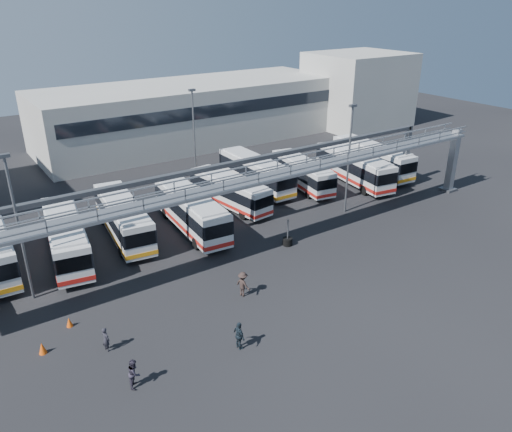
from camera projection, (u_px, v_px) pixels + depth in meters
ground at (290, 280)px, 36.27m from camera, size 140.00×140.00×0.00m
gantry at (246, 185)px, 38.48m from camera, size 51.40×5.15×7.10m
warehouse at (192, 112)px, 69.55m from camera, size 42.00×14.00×8.00m
building_right at (358, 90)px, 77.78m from camera, size 14.00×12.00×11.00m
light_pole_left at (18, 222)px, 31.77m from camera, size 0.70×0.35×10.21m
light_pole_mid at (349, 154)px, 45.42m from camera, size 0.70×0.35×10.21m
light_pole_back at (194, 132)px, 52.64m from camera, size 0.70×0.35×10.21m
bus_2 at (66, 236)px, 38.64m from camera, size 4.27×11.37×3.37m
bus_3 at (123, 217)px, 41.97m from camera, size 3.83×11.23×3.34m
bus_4 at (191, 210)px, 43.24m from camera, size 3.49×11.39×3.41m
bus_5 at (230, 191)px, 48.16m from camera, size 3.54×10.20×3.03m
bus_6 at (256, 172)px, 52.72m from camera, size 2.69×11.08×3.36m
bus_7 at (302, 172)px, 53.15m from camera, size 3.98×10.25×3.04m
bus_8 at (354, 166)px, 54.32m from camera, size 4.23×11.50×3.41m
bus_9 at (372, 157)px, 57.28m from camera, size 3.38×11.42×3.42m
pedestrian_a at (106, 339)px, 28.77m from camera, size 0.53×0.65×1.55m
pedestrian_b at (134, 373)px, 26.09m from camera, size 0.97×1.04×1.70m
pedestrian_c at (243, 284)px, 34.00m from camera, size 0.92×1.29×1.81m
pedestrian_d at (239, 336)px, 28.87m from camera, size 0.44×1.04×1.78m
cone_left at (42, 348)px, 28.68m from camera, size 0.60×0.60×0.72m
cone_right at (69, 322)px, 31.03m from camera, size 0.44×0.44×0.63m
tire_stack at (288, 241)px, 41.15m from camera, size 0.81×0.81×2.31m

